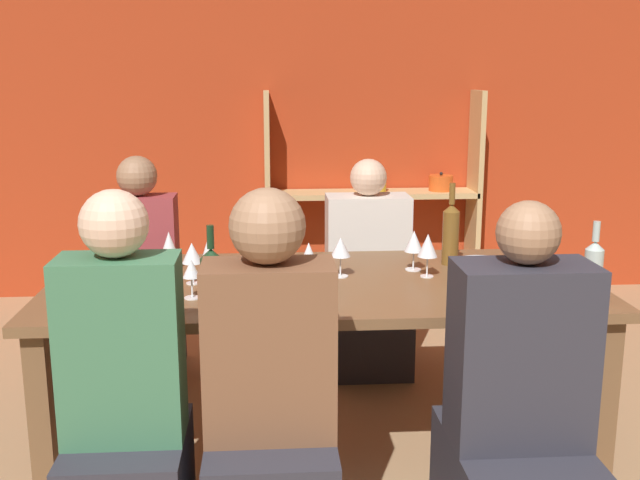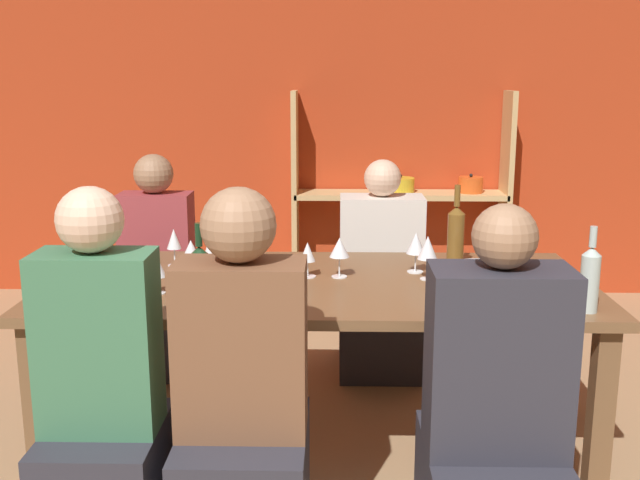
{
  "view_description": "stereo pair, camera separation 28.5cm",
  "coord_description": "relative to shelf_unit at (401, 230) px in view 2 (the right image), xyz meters",
  "views": [
    {
      "loc": [
        -0.29,
        -1.5,
        1.57
      ],
      "look_at": [
        -0.07,
        1.57,
        0.88
      ],
      "focal_mm": 42.0,
      "sensor_mm": 36.0,
      "label": 1
    },
    {
      "loc": [
        -0.0,
        -1.5,
        1.57
      ],
      "look_at": [
        -0.07,
        1.57,
        0.88
      ],
      "focal_mm": 42.0,
      "sensor_mm": 36.0,
      "label": 2
    }
  ],
  "objects": [
    {
      "name": "wall_back_red",
      "position": [
        -0.46,
        0.2,
        0.85
      ],
      "size": [
        8.8,
        0.06,
        2.7
      ],
      "color": "#B23819",
      "rests_on": "ground_plane"
    },
    {
      "name": "shelf_unit",
      "position": [
        0.0,
        0.0,
        0.0
      ],
      "size": [
        1.49,
        0.3,
        1.46
      ],
      "color": "tan",
      "rests_on": "ground_plane"
    },
    {
      "name": "dining_table",
      "position": [
        -0.52,
        -2.16,
        0.15
      ],
      "size": [
        2.23,
        1.02,
        0.73
      ],
      "color": "brown",
      "rests_on": "ground_plane"
    },
    {
      "name": "mixing_bowl",
      "position": [
        0.11,
        -2.31,
        0.29
      ],
      "size": [
        0.24,
        0.24,
        0.11
      ],
      "color": "#B7BABC",
      "rests_on": "dining_table"
    },
    {
      "name": "wine_bottle_green",
      "position": [
        0.07,
        -1.92,
        0.38
      ],
      "size": [
        0.07,
        0.07,
        0.37
      ],
      "color": "brown",
      "rests_on": "dining_table"
    },
    {
      "name": "wine_bottle_dark",
      "position": [
        -0.94,
        -2.55,
        0.36
      ],
      "size": [
        0.08,
        0.08,
        0.32
      ],
      "color": "#19381E",
      "rests_on": "dining_table"
    },
    {
      "name": "wine_bottle_amber",
      "position": [
        0.45,
        -2.55,
        0.36
      ],
      "size": [
        0.07,
        0.07,
        0.31
      ],
      "color": "#B2C6C1",
      "rests_on": "dining_table"
    },
    {
      "name": "wine_glass_white_a",
      "position": [
        -1.15,
        -2.36,
        0.34
      ],
      "size": [
        0.08,
        0.08,
        0.16
      ],
      "color": "white",
      "rests_on": "dining_table"
    },
    {
      "name": "wine_glass_white_b",
      "position": [
        -0.11,
        -2.01,
        0.35
      ],
      "size": [
        0.08,
        0.08,
        0.18
      ],
      "color": "white",
      "rests_on": "dining_table"
    },
    {
      "name": "wine_glass_red_a",
      "position": [
        -1.05,
        -2.16,
        0.36
      ],
      "size": [
        0.08,
        0.08,
        0.17
      ],
      "color": "white",
      "rests_on": "dining_table"
    },
    {
      "name": "wine_glass_red_b",
      "position": [
        -1.46,
        -2.55,
        0.36
      ],
      "size": [
        0.06,
        0.06,
        0.17
      ],
      "color": "white",
      "rests_on": "dining_table"
    },
    {
      "name": "wine_glass_red_c",
      "position": [
        -0.44,
        -2.1,
        0.35
      ],
      "size": [
        0.08,
        0.08,
        0.17
      ],
      "color": "white",
      "rests_on": "dining_table"
    },
    {
      "name": "wine_glass_red_d",
      "position": [
        -0.99,
        -2.01,
        0.34
      ],
      "size": [
        0.07,
        0.07,
        0.16
      ],
      "color": "white",
      "rests_on": "dining_table"
    },
    {
      "name": "wine_glass_empty_a",
      "position": [
        -0.08,
        -2.13,
        0.36
      ],
      "size": [
        0.08,
        0.08,
        0.18
      ],
      "color": "white",
      "rests_on": "dining_table"
    },
    {
      "name": "wine_glass_white_c",
      "position": [
        -1.03,
        -2.37,
        0.34
      ],
      "size": [
        0.07,
        0.07,
        0.15
      ],
      "color": "white",
      "rests_on": "dining_table"
    },
    {
      "name": "wine_glass_white_d",
      "position": [
        -1.17,
        -1.93,
        0.35
      ],
      "size": [
        0.06,
        0.06,
        0.17
      ],
      "color": "white",
      "rests_on": "dining_table"
    },
    {
      "name": "wine_glass_red_e",
      "position": [
        -0.57,
        -2.1,
        0.33
      ],
      "size": [
        0.07,
        0.07,
        0.15
      ],
      "color": "white",
      "rests_on": "dining_table"
    },
    {
      "name": "cell_phone",
      "position": [
        -0.85,
        -1.99,
        0.24
      ],
      "size": [
        0.14,
        0.16,
        0.01
      ],
      "color": "black",
      "rests_on": "dining_table"
    },
    {
      "name": "person_near_a",
      "position": [
        0.04,
        -2.98,
        -0.07
      ],
      "size": [
        0.43,
        0.53,
        1.2
      ],
      "color": "#2D2D38",
      "rests_on": "ground_plane"
    },
    {
      "name": "person_far_a",
      "position": [
        -0.21,
        -1.28,
        -0.09
      ],
      "size": [
        0.44,
        0.55,
        1.14
      ],
      "rotation": [
        0.0,
        0.0,
        3.14
      ],
      "color": "#2D2D38",
      "rests_on": "ground_plane"
    },
    {
      "name": "person_near_b",
      "position": [
        -1.18,
        -2.98,
        -0.04
      ],
      "size": [
        0.36,
        0.45,
        1.25
      ],
      "color": "#2D2D38",
      "rests_on": "ground_plane"
    },
    {
      "name": "person_far_b",
      "position": [
        -1.4,
        -1.31,
        -0.07
      ],
      "size": [
        0.38,
        0.47,
        1.17
      ],
      "rotation": [
        0.0,
        0.0,
        3.14
      ],
      "color": "#2D2D38",
      "rests_on": "ground_plane"
    },
    {
      "name": "person_near_c",
      "position": [
        -0.74,
        -2.98,
        -0.04
      ],
      "size": [
        0.4,
        0.5,
        1.25
      ],
      "color": "#2D2D38",
      "rests_on": "ground_plane"
    }
  ]
}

